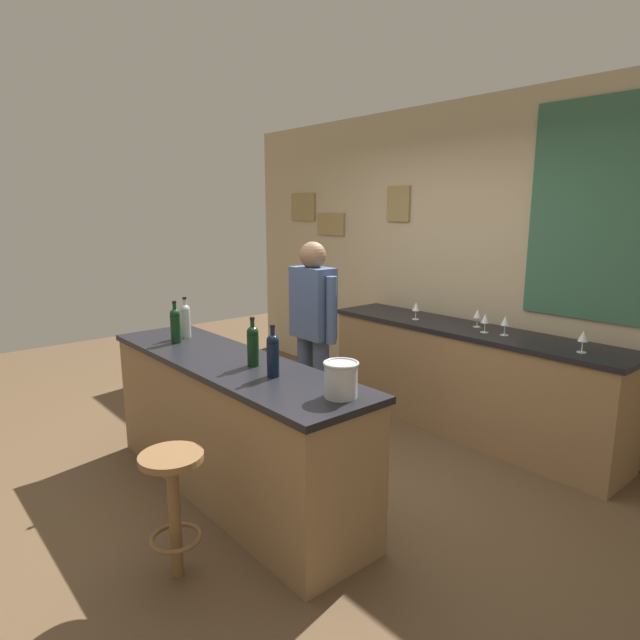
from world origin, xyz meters
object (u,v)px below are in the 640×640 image
object	(u,v)px
wine_bottle_d	(273,354)
wine_glass_d	(505,322)
ice_bucket	(341,379)
wine_glass_e	(583,337)
bar_stool	(173,495)
wine_bottle_a	(186,319)
wine_glass_a	(416,307)
wine_glass_b	(478,314)
wine_bottle_b	(175,324)
wine_glass_c	(485,319)
wine_bottle_c	(253,344)
bartender	(313,328)

from	to	relation	value
wine_bottle_d	wine_glass_d	size ratio (longest dim) A/B	1.97
ice_bucket	wine_glass_e	xyz separation A→B (m)	(0.39, 1.89, -0.01)
wine_glass_d	wine_glass_e	distance (m)	0.62
bar_stool	wine_bottle_a	world-z (taller)	wine_bottle_a
wine_glass_a	wine_glass_b	size ratio (longest dim) A/B	1.00
wine_bottle_a	wine_bottle_b	world-z (taller)	same
ice_bucket	wine_glass_c	xyz separation A→B (m)	(-0.39, 1.92, -0.01)
wine_bottle_a	wine_glass_e	xyz separation A→B (m)	(2.10, 1.89, -0.05)
bar_stool	wine_glass_a	xyz separation A→B (m)	(-0.65, 2.65, 0.55)
ice_bucket	wine_glass_e	world-z (taller)	ice_bucket
wine_glass_a	wine_glass_c	bearing A→B (deg)	1.05
ice_bucket	wine_bottle_d	bearing A→B (deg)	-172.99
wine_bottle_a	wine_glass_a	bearing A→B (deg)	71.52
wine_glass_b	wine_glass_d	xyz separation A→B (m)	(0.31, -0.10, 0.00)
wine_bottle_d	ice_bucket	world-z (taller)	wine_bottle_d
ice_bucket	wine_glass_a	world-z (taller)	ice_bucket
wine_bottle_c	wine_bottle_d	world-z (taller)	same
bar_stool	wine_glass_d	size ratio (longest dim) A/B	4.39
wine_bottle_c	wine_bottle_b	bearing A→B (deg)	-173.16
wine_bottle_c	wine_glass_b	size ratio (longest dim) A/B	1.97
bar_stool	wine_glass_e	bearing A→B (deg)	72.90
wine_glass_c	wine_glass_e	bearing A→B (deg)	-1.69
wine_bottle_b	wine_glass_d	bearing A→B (deg)	56.66
wine_glass_b	wine_glass_c	xyz separation A→B (m)	(0.15, -0.13, 0.00)
bartender	wine_glass_c	distance (m)	1.37
wine_bottle_a	wine_bottle_c	world-z (taller)	same
bar_stool	wine_glass_a	world-z (taller)	wine_glass_a
wine_glass_e	wine_glass_b	bearing A→B (deg)	170.72
wine_glass_c	wine_glass_d	distance (m)	0.16
ice_bucket	wine_glass_a	xyz separation A→B (m)	(-1.08, 1.90, -0.01)
bartender	wine_glass_e	world-z (taller)	bartender
wine_bottle_d	wine_glass_a	bearing A→B (deg)	106.26
wine_bottle_b	wine_bottle_c	xyz separation A→B (m)	(0.84, 0.10, 0.00)
wine_glass_c	ice_bucket	bearing A→B (deg)	-78.53
wine_glass_c	wine_bottle_c	bearing A→B (deg)	-100.77
wine_bottle_a	bar_stool	bearing A→B (deg)	-30.10
ice_bucket	wine_glass_b	bearing A→B (deg)	104.87
bar_stool	ice_bucket	world-z (taller)	ice_bucket
wine_glass_a	wine_glass_e	xyz separation A→B (m)	(1.46, -0.01, 0.00)
ice_bucket	bar_stool	bearing A→B (deg)	-119.82
bartender	wine_glass_a	xyz separation A→B (m)	(0.20, 1.02, 0.07)
ice_bucket	wine_glass_b	xyz separation A→B (m)	(-0.54, 2.05, -0.01)
bartender	wine_glass_e	xyz separation A→B (m)	(1.67, 1.01, 0.07)
wine_bottle_c	wine_glass_c	distance (m)	1.98
wine_bottle_a	wine_bottle_c	size ratio (longest dim) A/B	1.00
bartender	wine_bottle_c	distance (m)	1.06
wine_bottle_a	wine_glass_d	bearing A→B (deg)	52.76
wine_bottle_c	wine_glass_b	world-z (taller)	wine_bottle_c
wine_bottle_c	wine_glass_b	distance (m)	2.09
wine_bottle_d	wine_bottle_b	bearing A→B (deg)	-176.35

